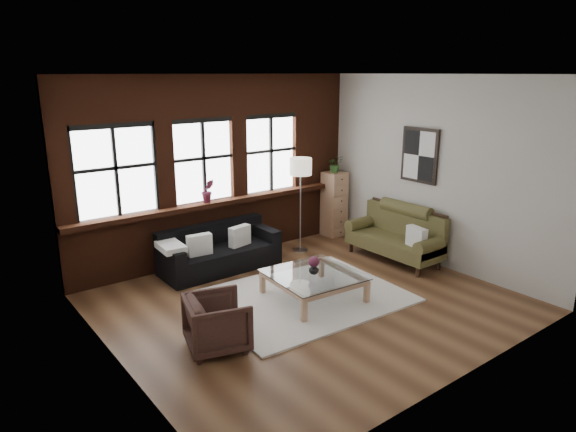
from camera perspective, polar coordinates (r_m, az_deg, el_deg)
floor at (r=7.58m, az=2.19°, el=-9.51°), size 5.50×5.50×0.00m
ceiling at (r=6.86m, az=2.48°, el=15.46°), size 5.50×5.50×0.00m
wall_back at (r=9.07m, az=-7.86°, el=5.22°), size 5.50×0.00×5.50m
wall_front at (r=5.44m, az=19.41°, el=-2.63°), size 5.50×0.00×5.50m
wall_left at (r=5.75m, az=-19.27°, el=-1.65°), size 0.00×5.00×5.00m
wall_right at (r=9.02m, az=15.93°, el=4.71°), size 0.00×5.00×5.00m
brick_backwall at (r=9.02m, az=-7.67°, el=5.17°), size 5.50×0.12×3.20m
sill_ledge at (r=9.06m, az=-7.26°, el=1.60°), size 5.50×0.30×0.08m
window_left at (r=8.27m, az=-18.63°, el=4.59°), size 1.38×0.10×1.50m
window_mid at (r=8.86m, az=-9.43°, el=5.89°), size 1.38×0.10×1.50m
window_right at (r=9.58m, az=-2.00°, el=6.83°), size 1.38×0.10×1.50m
wall_poster at (r=9.14m, az=14.43°, el=6.54°), size 0.05×0.74×0.94m
shag_rug at (r=7.70m, az=1.77°, el=-8.96°), size 2.93×2.36×0.03m
dark_sofa at (r=8.71m, az=-7.57°, el=-3.64°), size 2.00×0.81×0.72m
pillow_a at (r=8.38m, az=-9.81°, el=-3.17°), size 0.41×0.18×0.34m
pillow_b at (r=8.73m, az=-5.39°, el=-2.21°), size 0.42×0.22×0.34m
vintage_settee at (r=9.19m, az=11.69°, el=-2.02°), size 0.80×1.80×0.96m
pillow_settee at (r=8.77m, az=14.09°, el=-2.28°), size 0.20×0.40×0.34m
armchair at (r=6.33m, az=-7.87°, el=-11.68°), size 0.90×0.88×0.66m
coffee_table at (r=7.60m, az=2.85°, el=-7.84°), size 1.31×1.31×0.41m
vase at (r=7.50m, az=2.88°, el=-5.89°), size 0.18×0.18×0.15m
flowers at (r=7.46m, az=2.89°, el=-5.12°), size 0.16×0.16×0.16m
drawer_chest at (r=10.42m, az=5.13°, el=1.33°), size 0.40×0.40×1.30m
potted_plant_top at (r=10.24m, az=5.25°, el=5.78°), size 0.37×0.34×0.34m
floor_lamp at (r=9.36m, az=1.39°, el=1.61°), size 0.40×0.40×1.90m
sill_plant at (r=8.83m, az=-8.90°, el=2.79°), size 0.26×0.23×0.40m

